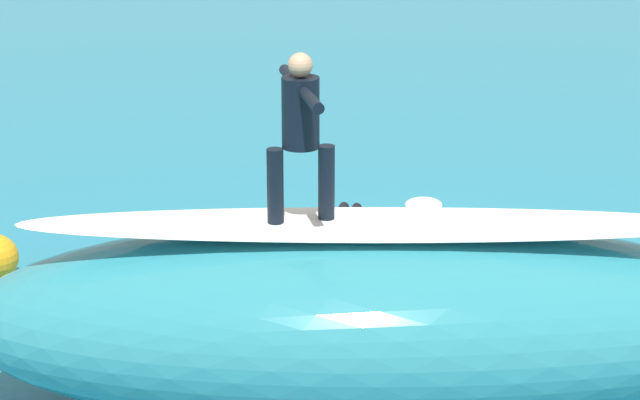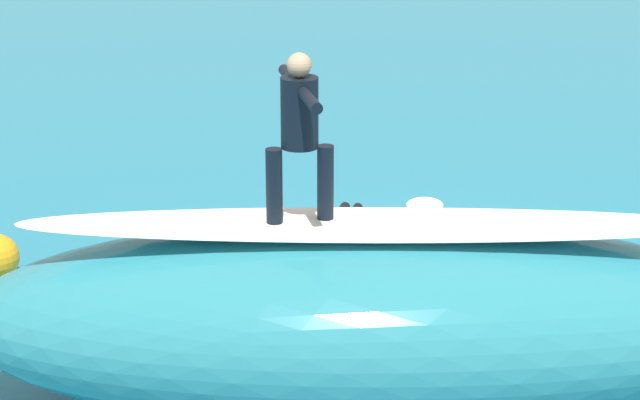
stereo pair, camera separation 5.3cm
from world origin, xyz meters
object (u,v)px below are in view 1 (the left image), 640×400
surfer_riding (301,125)px  surfboard_paddling (333,245)px  surfboard_riding (301,225)px  surfer_paddling (335,227)px

surfer_riding → surfboard_paddling: (-0.18, -4.07, -2.67)m
surfboard_riding → surfer_riding: 0.91m
surfboard_riding → surfer_paddling: (-0.21, -4.20, -1.57)m
surfer_riding → surfer_paddling: surfer_riding is taller
surfboard_riding → surfboard_paddling: (-0.18, -4.07, -1.76)m
surfboard_riding → surfboard_paddling: size_ratio=1.11×
surfboard_riding → surfer_riding: bearing=0.0°
surfboard_riding → surfboard_paddling: 4.44m
surfboard_paddling → surfer_paddling: size_ratio=1.15×
surfboard_riding → surfer_riding: surfer_riding is taller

